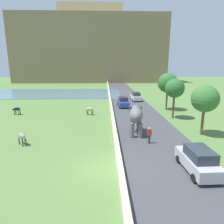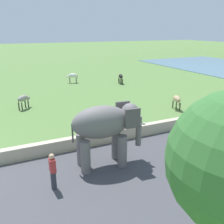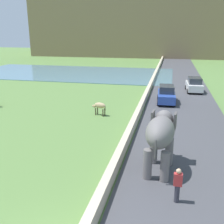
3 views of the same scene
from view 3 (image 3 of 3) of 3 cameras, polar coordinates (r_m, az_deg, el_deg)
road_surface at (r=26.70m, az=14.79°, el=1.06°), size 7.00×120.00×0.06m
barrier_wall at (r=24.79m, az=6.18°, el=1.10°), size 0.40×110.00×0.71m
lake at (r=48.57m, az=-9.09°, el=8.34°), size 36.00×18.00×0.08m
hill_distant at (r=89.20m, az=6.75°, el=21.00°), size 64.00×28.00×27.40m
elephant at (r=13.78m, az=10.40°, el=-4.70°), size 1.65×3.53×2.99m
person_beside_elephant at (r=11.87m, az=13.90°, el=-14.96°), size 0.36×0.22×1.63m
car_blue at (r=27.72m, az=11.59°, el=3.70°), size 1.95×4.08×1.80m
car_white at (r=33.80m, az=17.24°, el=5.61°), size 1.95×4.08×1.80m
cow_tan at (r=23.16m, az=-2.68°, el=1.30°), size 1.42×0.77×1.15m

